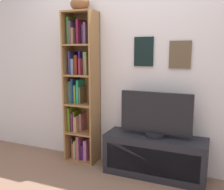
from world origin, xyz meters
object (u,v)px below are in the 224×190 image
Objects in this scene: football at (80,4)px; tv_stand at (155,156)px; television at (156,115)px; bookshelf at (81,89)px.

football is 0.22× the size of tv_stand.
tv_stand is 0.47m from television.
television reaches higher than tv_stand.
television is at bearing 90.00° from tv_stand.
football reaches higher than television.
tv_stand is at bearing -3.01° from football.
bookshelf reaches higher than tv_stand.
tv_stand is (0.94, -0.05, -1.69)m from football.
tv_stand is at bearing -90.00° from television.
television is (0.00, 0.00, 0.47)m from tv_stand.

